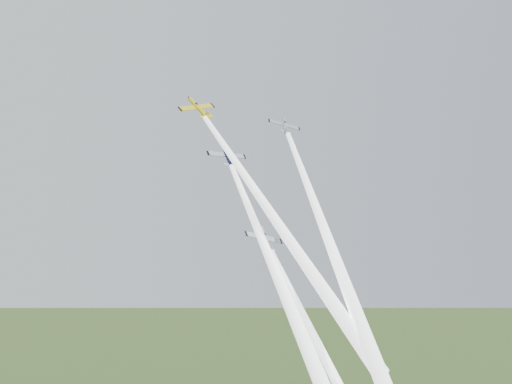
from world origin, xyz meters
name	(u,v)px	position (x,y,z in m)	size (l,w,h in m)	color
plane_yellow	(198,108)	(-9.54, 0.44, 108.74)	(8.19, 8.13, 1.28)	yellow
smoke_trail_yellow	(278,223)	(-2.53, -21.93, 85.25)	(2.39, 2.39, 59.97)	white
plane_navy	(227,156)	(-4.69, -2.90, 99.09)	(7.90, 7.84, 1.24)	#0C1137
smoke_trail_navy	(276,273)	(-4.10, -24.73, 77.20)	(2.39, 2.39, 55.44)	white
plane_silver_right	(285,125)	(7.87, -1.91, 106.23)	(6.81, 6.76, 1.07)	#A4AAB1
smoke_trail_silver_right	(330,244)	(4.87, -25.97, 81.92)	(2.39, 2.39, 62.25)	white
plane_silver_low	(265,239)	(-0.19, -10.82, 83.05)	(7.66, 7.60, 1.20)	silver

